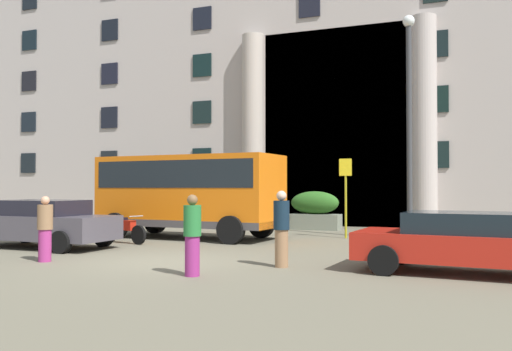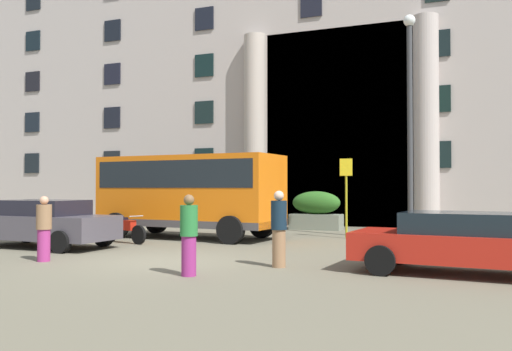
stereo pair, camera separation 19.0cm
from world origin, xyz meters
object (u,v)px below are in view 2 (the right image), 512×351
(pedestrian_man_crossing, at_px, (189,235))
(pedestrian_woman_dark_dress, at_px, (44,229))
(hedge_planter_far_west, at_px, (316,211))
(parked_coupe_end, at_px, (465,242))
(hedge_planter_west, at_px, (129,210))
(parked_compact_extra, at_px, (42,223))
(lamppost_plaza_centre, at_px, (410,109))
(orange_minibus, at_px, (190,190))
(motorcycle_near_kerb, at_px, (123,229))
(pedestrian_man_red_shirt, at_px, (279,229))
(bus_stop_sign, at_px, (346,189))

(pedestrian_man_crossing, height_order, pedestrian_woman_dark_dress, pedestrian_man_crossing)
(hedge_planter_far_west, xyz_separation_m, parked_coupe_end, (5.95, -10.18, -0.11))
(hedge_planter_west, distance_m, parked_coupe_end, 17.79)
(parked_coupe_end, distance_m, pedestrian_man_crossing, 5.66)
(hedge_planter_far_west, bearing_deg, parked_compact_extra, -121.31)
(parked_coupe_end, relative_size, lamppost_plaza_centre, 0.60)
(parked_compact_extra, relative_size, pedestrian_man_crossing, 2.77)
(hedge_planter_west, xyz_separation_m, parked_coupe_end, (14.96, -9.64, -0.02))
(hedge_planter_west, distance_m, pedestrian_man_crossing, 15.39)
(orange_minibus, height_order, hedge_planter_west, orange_minibus)
(motorcycle_near_kerb, bearing_deg, pedestrian_woman_dark_dress, -64.31)
(orange_minibus, xyz_separation_m, pedestrian_man_crossing, (3.89, -7.11, -0.88))
(pedestrian_woman_dark_dress, xyz_separation_m, pedestrian_man_red_shirt, (5.60, 1.21, 0.08))
(parked_coupe_end, height_order, pedestrian_woman_dark_dress, pedestrian_woman_dark_dress)
(hedge_planter_far_west, bearing_deg, lamppost_plaza_centre, -38.01)
(pedestrian_woman_dark_dress, distance_m, pedestrian_man_red_shirt, 5.73)
(hedge_planter_west, distance_m, parked_compact_extra, 9.54)
(pedestrian_man_red_shirt, distance_m, lamppost_plaza_centre, 8.47)
(orange_minibus, xyz_separation_m, lamppost_plaza_centre, (7.31, 2.05, 2.75))
(hedge_planter_west, height_order, pedestrian_man_red_shirt, pedestrian_man_red_shirt)
(parked_coupe_end, height_order, lamppost_plaza_centre, lamppost_plaza_centre)
(parked_coupe_end, xyz_separation_m, parked_compact_extra, (-11.74, 0.66, 0.06))
(parked_coupe_end, bearing_deg, motorcycle_near_kerb, 170.14)
(pedestrian_man_crossing, bearing_deg, pedestrian_man_red_shirt, 40.75)
(hedge_planter_far_west, distance_m, lamppost_plaza_centre, 6.45)
(parked_compact_extra, height_order, pedestrian_woman_dark_dress, pedestrian_woman_dark_dress)
(pedestrian_woman_dark_dress, height_order, pedestrian_man_red_shirt, pedestrian_man_red_shirt)
(orange_minibus, bearing_deg, hedge_planter_west, 144.92)
(orange_minibus, height_order, hedge_planter_far_west, orange_minibus)
(parked_coupe_end, bearing_deg, bus_stop_sign, 124.54)
(pedestrian_man_crossing, bearing_deg, parked_compact_extra, 142.86)
(lamppost_plaza_centre, bearing_deg, pedestrian_man_crossing, -110.46)
(pedestrian_man_red_shirt, bearing_deg, pedestrian_man_crossing, -30.95)
(motorcycle_near_kerb, bearing_deg, hedge_planter_west, 139.15)
(orange_minibus, relative_size, pedestrian_man_red_shirt, 3.87)
(bus_stop_sign, bearing_deg, motorcycle_near_kerb, -146.62)
(hedge_planter_west, bearing_deg, lamppost_plaza_centre, -11.66)
(bus_stop_sign, distance_m, parked_coupe_end, 7.93)
(parked_coupe_end, height_order, motorcycle_near_kerb, parked_coupe_end)
(bus_stop_sign, xyz_separation_m, pedestrian_woman_dark_dress, (-5.56, -8.47, -0.93))
(orange_minibus, bearing_deg, hedge_planter_far_west, 63.48)
(lamppost_plaza_centre, bearing_deg, pedestrian_man_red_shirt, -106.01)
(orange_minibus, bearing_deg, parked_compact_extra, -118.29)
(hedge_planter_west, bearing_deg, parked_compact_extra, -70.28)
(hedge_planter_far_west, relative_size, lamppost_plaza_centre, 0.28)
(hedge_planter_west, distance_m, motorcycle_near_kerb, 8.43)
(bus_stop_sign, xyz_separation_m, lamppost_plaza_centre, (2.16, 0.11, 2.73))
(lamppost_plaza_centre, bearing_deg, bus_stop_sign, -177.10)
(parked_coupe_end, height_order, parked_compact_extra, parked_compact_extra)
(pedestrian_man_red_shirt, bearing_deg, parked_compact_extra, -93.01)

